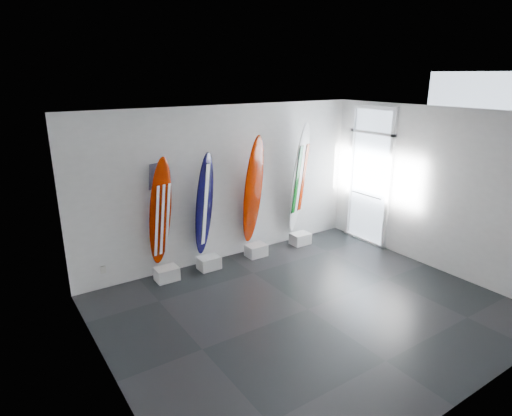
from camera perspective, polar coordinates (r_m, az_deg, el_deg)
floor at (r=6.98m, az=6.88°, el=-13.18°), size 6.00×6.00×0.00m
ceiling at (r=6.05m, az=7.92°, el=12.14°), size 6.00×6.00×0.00m
wall_back at (r=8.32m, az=-4.02°, el=3.16°), size 6.00×0.00×6.00m
wall_front at (r=4.92m, az=27.08°, el=-9.11°), size 6.00×0.00×6.00m
wall_left at (r=5.04m, az=-19.60°, el=-7.52°), size 0.00×5.00×5.00m
wall_right at (r=8.57m, az=22.69°, el=2.27°), size 0.00×5.00×5.00m
display_block_usa at (r=7.93m, az=-11.76°, el=-8.55°), size 0.40×0.30×0.24m
surfboard_usa at (r=7.60m, az=-12.57°, el=-0.61°), size 0.55×0.52×2.02m
display_block_navy at (r=8.24m, az=-6.26°, el=-7.23°), size 0.40×0.30×0.24m
surfboard_navy at (r=7.93m, az=-6.87°, el=0.39°), size 0.55×0.48×2.00m
display_block_swiss at (r=8.74m, az=0.02°, el=-5.63°), size 0.40×0.30×0.24m
surfboard_swiss at (r=8.42m, az=-0.36°, el=2.31°), size 0.58×0.48×2.23m
display_block_italy at (r=9.39m, az=5.89°, el=-4.06°), size 0.40×0.30×0.24m
surfboard_italy at (r=9.07m, az=5.74°, el=3.85°), size 0.64×0.54×2.39m
wall_outlet at (r=7.82m, az=-19.61°, el=-7.73°), size 0.09×0.02×0.13m
glass_door at (r=9.47m, az=14.80°, el=3.91°), size 0.12×1.16×2.85m
balcony at (r=10.71m, az=19.16°, el=-0.09°), size 2.80×2.20×1.20m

